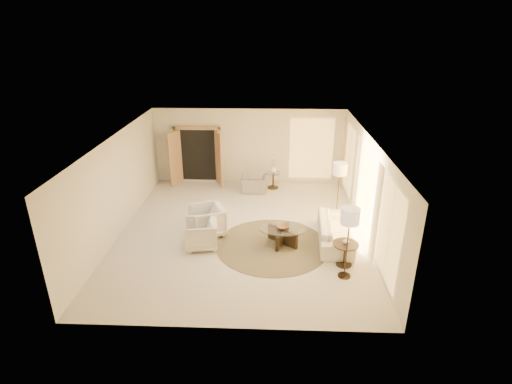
{
  "coord_description": "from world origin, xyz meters",
  "views": [
    {
      "loc": [
        0.82,
        -10.25,
        5.63
      ],
      "look_at": [
        0.4,
        0.4,
        1.1
      ],
      "focal_mm": 28.0,
      "sensor_mm": 36.0,
      "label": 1
    }
  ],
  "objects_px": {
    "armchair_right": "(201,233)",
    "floor_lamp_near": "(340,171)",
    "bowl": "(283,227)",
    "coffee_table": "(283,234)",
    "side_table": "(273,179)",
    "side_vase": "(273,169)",
    "armchair_left": "(207,219)",
    "end_table": "(345,250)",
    "sofa": "(335,231)",
    "end_vase": "(346,241)",
    "accent_chair": "(254,182)",
    "floor_lamp_far": "(350,219)"
  },
  "relations": [
    {
      "from": "end_table",
      "to": "bowl",
      "type": "relative_size",
      "value": 2.02
    },
    {
      "from": "end_table",
      "to": "coffee_table",
      "type": "bearing_deg",
      "value": 147.1
    },
    {
      "from": "coffee_table",
      "to": "floor_lamp_far",
      "type": "xyz_separation_m",
      "value": [
        1.46,
        -1.5,
        1.23
      ]
    },
    {
      "from": "bowl",
      "to": "end_vase",
      "type": "distance_m",
      "value": 1.83
    },
    {
      "from": "coffee_table",
      "to": "end_vase",
      "type": "distance_m",
      "value": 1.86
    },
    {
      "from": "accent_chair",
      "to": "coffee_table",
      "type": "xyz_separation_m",
      "value": [
        0.94,
        -3.64,
        -0.09
      ]
    },
    {
      "from": "floor_lamp_near",
      "to": "armchair_left",
      "type": "bearing_deg",
      "value": -161.9
    },
    {
      "from": "bowl",
      "to": "armchair_right",
      "type": "bearing_deg",
      "value": -173.52
    },
    {
      "from": "sofa",
      "to": "floor_lamp_near",
      "type": "bearing_deg",
      "value": -6.11
    },
    {
      "from": "floor_lamp_far",
      "to": "floor_lamp_near",
      "type": "bearing_deg",
      "value": 85.16
    },
    {
      "from": "bowl",
      "to": "armchair_left",
      "type": "bearing_deg",
      "value": 167.41
    },
    {
      "from": "armchair_right",
      "to": "end_table",
      "type": "height_order",
      "value": "armchair_right"
    },
    {
      "from": "end_table",
      "to": "bowl",
      "type": "distance_m",
      "value": 1.82
    },
    {
      "from": "coffee_table",
      "to": "end_table",
      "type": "height_order",
      "value": "end_table"
    },
    {
      "from": "coffee_table",
      "to": "side_vase",
      "type": "relative_size",
      "value": 6.18
    },
    {
      "from": "armchair_right",
      "to": "floor_lamp_far",
      "type": "bearing_deg",
      "value": 62.14
    },
    {
      "from": "sofa",
      "to": "end_vase",
      "type": "bearing_deg",
      "value": -172.84
    },
    {
      "from": "end_vase",
      "to": "floor_lamp_near",
      "type": "bearing_deg",
      "value": 85.8
    },
    {
      "from": "floor_lamp_near",
      "to": "armchair_right",
      "type": "bearing_deg",
      "value": -153.13
    },
    {
      "from": "coffee_table",
      "to": "side_table",
      "type": "height_order",
      "value": "side_table"
    },
    {
      "from": "accent_chair",
      "to": "floor_lamp_near",
      "type": "bearing_deg",
      "value": 147.02
    },
    {
      "from": "floor_lamp_near",
      "to": "end_vase",
      "type": "xyz_separation_m",
      "value": [
        -0.2,
        -2.73,
        -0.83
      ]
    },
    {
      "from": "coffee_table",
      "to": "end_vase",
      "type": "relative_size",
      "value": 10.54
    },
    {
      "from": "floor_lamp_near",
      "to": "coffee_table",
      "type": "bearing_deg",
      "value": -134.8
    },
    {
      "from": "armchair_left",
      "to": "side_vase",
      "type": "relative_size",
      "value": 3.6
    },
    {
      "from": "end_vase",
      "to": "bowl",
      "type": "bearing_deg",
      "value": 147.1
    },
    {
      "from": "coffee_table",
      "to": "floor_lamp_near",
      "type": "height_order",
      "value": "floor_lamp_near"
    },
    {
      "from": "armchair_right",
      "to": "end_vase",
      "type": "distance_m",
      "value": 3.81
    },
    {
      "from": "floor_lamp_near",
      "to": "bowl",
      "type": "height_order",
      "value": "floor_lamp_near"
    },
    {
      "from": "coffee_table",
      "to": "side_vase",
      "type": "bearing_deg",
      "value": 93.7
    },
    {
      "from": "end_table",
      "to": "sofa",
      "type": "bearing_deg",
      "value": 93.41
    },
    {
      "from": "accent_chair",
      "to": "floor_lamp_near",
      "type": "height_order",
      "value": "floor_lamp_near"
    },
    {
      "from": "side_table",
      "to": "bowl",
      "type": "relative_size",
      "value": 1.92
    },
    {
      "from": "accent_chair",
      "to": "end_table",
      "type": "relative_size",
      "value": 1.4
    },
    {
      "from": "sofa",
      "to": "side_vase",
      "type": "height_order",
      "value": "side_vase"
    },
    {
      "from": "armchair_left",
      "to": "floor_lamp_near",
      "type": "distance_m",
      "value": 4.2
    },
    {
      "from": "floor_lamp_near",
      "to": "end_table",
      "type": "bearing_deg",
      "value": -94.2
    },
    {
      "from": "armchair_left",
      "to": "end_vase",
      "type": "xyz_separation_m",
      "value": [
        3.67,
        -1.47,
        0.21
      ]
    },
    {
      "from": "end_table",
      "to": "side_table",
      "type": "height_order",
      "value": "side_table"
    },
    {
      "from": "floor_lamp_far",
      "to": "sofa",
      "type": "bearing_deg",
      "value": 89.88
    },
    {
      "from": "armchair_left",
      "to": "armchair_right",
      "type": "height_order",
      "value": "armchair_left"
    },
    {
      "from": "floor_lamp_near",
      "to": "end_vase",
      "type": "relative_size",
      "value": 11.57
    },
    {
      "from": "accent_chair",
      "to": "end_table",
      "type": "distance_m",
      "value": 5.25
    },
    {
      "from": "sofa",
      "to": "floor_lamp_far",
      "type": "relative_size",
      "value": 1.24
    },
    {
      "from": "floor_lamp_near",
      "to": "side_vase",
      "type": "height_order",
      "value": "floor_lamp_near"
    },
    {
      "from": "accent_chair",
      "to": "coffee_table",
      "type": "distance_m",
      "value": 3.76
    },
    {
      "from": "armchair_left",
      "to": "side_table",
      "type": "bearing_deg",
      "value": 129.77
    },
    {
      "from": "armchair_right",
      "to": "side_table",
      "type": "bearing_deg",
      "value": 146.52
    },
    {
      "from": "end_table",
      "to": "side_vase",
      "type": "height_order",
      "value": "side_vase"
    },
    {
      "from": "armchair_right",
      "to": "floor_lamp_near",
      "type": "relative_size",
      "value": 0.48
    }
  ]
}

